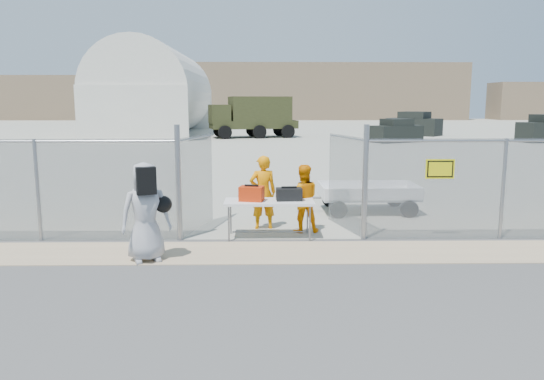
{
  "coord_description": "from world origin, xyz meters",
  "views": [
    {
      "loc": [
        -0.18,
        -9.21,
        2.98
      ],
      "look_at": [
        0.0,
        2.0,
        1.1
      ],
      "focal_mm": 35.0,
      "sensor_mm": 36.0,
      "label": 1
    }
  ],
  "objects_px": {
    "security_worker_left": "(263,192)",
    "visitor": "(146,212)",
    "utility_trailer": "(368,197)",
    "security_worker_right": "(303,199)",
    "folding_table": "(269,219)"
  },
  "relations": [
    {
      "from": "security_worker_left",
      "to": "visitor",
      "type": "distance_m",
      "value": 3.34
    },
    {
      "from": "security_worker_left",
      "to": "utility_trailer",
      "type": "distance_m",
      "value": 3.43
    },
    {
      "from": "visitor",
      "to": "utility_trailer",
      "type": "xyz_separation_m",
      "value": [
        5.04,
        4.37,
        -0.53
      ]
    },
    {
      "from": "security_worker_right",
      "to": "visitor",
      "type": "bearing_deg",
      "value": 31.58
    },
    {
      "from": "folding_table",
      "to": "security_worker_left",
      "type": "bearing_deg",
      "value": 99.68
    },
    {
      "from": "folding_table",
      "to": "security_worker_right",
      "type": "relative_size",
      "value": 1.25
    },
    {
      "from": "folding_table",
      "to": "security_worker_right",
      "type": "xyz_separation_m",
      "value": [
        0.77,
        0.5,
        0.37
      ]
    },
    {
      "from": "security_worker_right",
      "to": "utility_trailer",
      "type": "xyz_separation_m",
      "value": [
        1.94,
        2.18,
        -0.37
      ]
    },
    {
      "from": "folding_table",
      "to": "utility_trailer",
      "type": "xyz_separation_m",
      "value": [
        2.71,
        2.68,
        -0.01
      ]
    },
    {
      "from": "folding_table",
      "to": "utility_trailer",
      "type": "distance_m",
      "value": 3.81
    },
    {
      "from": "visitor",
      "to": "utility_trailer",
      "type": "bearing_deg",
      "value": 19.98
    },
    {
      "from": "security_worker_left",
      "to": "security_worker_right",
      "type": "relative_size",
      "value": 1.11
    },
    {
      "from": "visitor",
      "to": "utility_trailer",
      "type": "height_order",
      "value": "visitor"
    },
    {
      "from": "folding_table",
      "to": "visitor",
      "type": "height_order",
      "value": "visitor"
    },
    {
      "from": "visitor",
      "to": "utility_trailer",
      "type": "relative_size",
      "value": 0.55
    }
  ]
}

